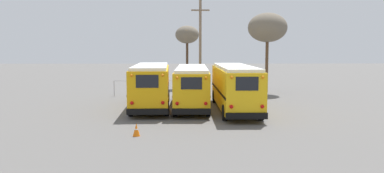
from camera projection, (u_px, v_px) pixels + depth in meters
name	position (u px, v px, depth m)	size (l,w,h in m)	color
ground_plane	(192.00, 108.00, 27.31)	(160.00, 160.00, 0.00)	#5B5956
school_bus_0	(151.00, 85.00, 27.20)	(2.92, 9.68, 3.14)	#E5A00C
school_bus_1	(192.00, 85.00, 27.52)	(2.60, 10.25, 2.98)	#EAAA0F
school_bus_2	(235.00, 86.00, 26.07)	(2.53, 10.29, 3.14)	yellow
utility_pole	(200.00, 44.00, 36.95)	(1.80, 0.26, 9.15)	#75604C
bare_tree_0	(267.00, 28.00, 35.93)	(3.76, 3.76, 7.73)	brown
bare_tree_1	(187.00, 35.00, 40.53)	(2.56, 2.56, 6.78)	#473323
fence_line	(191.00, 85.00, 33.95)	(13.98, 0.06, 1.42)	#939399
traffic_cone	(136.00, 130.00, 18.49)	(0.36, 0.36, 0.63)	orange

